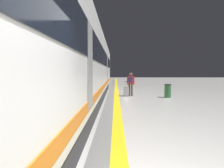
# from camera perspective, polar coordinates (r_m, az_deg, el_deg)

# --- Properties ---
(safety_line_strip) EXTENTS (0.36, 80.00, 0.01)m
(safety_line_strip) POSITION_cam_1_polar(r_m,az_deg,el_deg) (11.95, 1.29, -5.17)
(safety_line_strip) COLOR yellow
(safety_line_strip) RESTS_ON ground
(tactile_edge_band) EXTENTS (0.65, 80.00, 0.01)m
(tactile_edge_band) POSITION_cam_1_polar(r_m,az_deg,el_deg) (11.96, -0.36, -5.17)
(tactile_edge_band) COLOR slate
(tactile_edge_band) RESTS_ON ground
(high_speed_train) EXTENTS (2.94, 30.70, 4.97)m
(high_speed_train) POSITION_cam_1_polar(r_m,az_deg,el_deg) (10.10, -10.94, 7.41)
(high_speed_train) COLOR #38383D
(high_speed_train) RESTS_ON ground
(passenger_near) EXTENTS (0.53, 0.38, 1.73)m
(passenger_near) POSITION_cam_1_polar(r_m,az_deg,el_deg) (15.47, 4.94, 0.57)
(passenger_near) COLOR brown
(passenger_near) RESTS_ON ground
(suitcase_near) EXTENTS (0.38, 0.24, 1.06)m
(suitcase_near) POSITION_cam_1_polar(r_m,az_deg,el_deg) (15.41, 3.78, -1.90)
(suitcase_near) COLOR #9E9EA3
(suitcase_near) RESTS_ON ground
(waste_bin) EXTENTS (0.46, 0.46, 0.91)m
(waste_bin) POSITION_cam_1_polar(r_m,az_deg,el_deg) (15.11, 14.48, -1.74)
(waste_bin) COLOR #2D6638
(waste_bin) RESTS_ON ground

